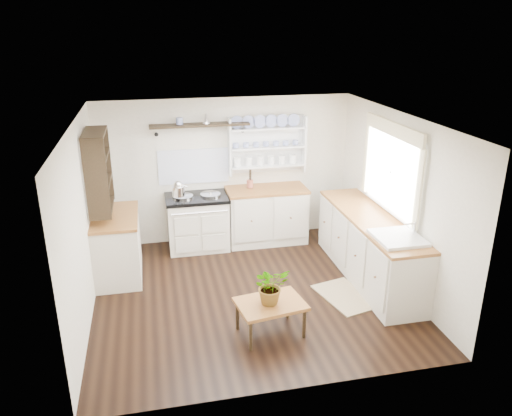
{
  "coord_description": "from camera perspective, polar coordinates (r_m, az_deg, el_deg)",
  "views": [
    {
      "loc": [
        -1.16,
        -5.68,
        3.37
      ],
      "look_at": [
        0.13,
        0.25,
        1.1
      ],
      "focal_mm": 35.0,
      "sensor_mm": 36.0,
      "label": 1
    }
  ],
  "objects": [
    {
      "name": "high_shelf",
      "position": [
        7.64,
        -6.45,
        9.35
      ],
      "size": [
        1.5,
        0.29,
        0.16
      ],
      "color": "black",
      "rests_on": "wall_back"
    },
    {
      "name": "utensil_crock",
      "position": [
        7.89,
        -0.71,
        2.77
      ],
      "size": [
        0.1,
        0.1,
        0.12
      ],
      "primitive_type": "cylinder",
      "color": "#9D4C39",
      "rests_on": "back_cabinets"
    },
    {
      "name": "belfast_sink",
      "position": [
        6.33,
        15.82,
        -4.28
      ],
      "size": [
        0.55,
        0.6,
        0.45
      ],
      "color": "white",
      "rests_on": "right_cabinets"
    },
    {
      "name": "wall_right",
      "position": [
        6.87,
        15.86,
        0.84
      ],
      "size": [
        0.02,
        3.8,
        2.3
      ],
      "primitive_type": "cube",
      "color": "beige",
      "rests_on": "ground"
    },
    {
      "name": "wall_left",
      "position": [
        6.16,
        -19.28,
        -1.84
      ],
      "size": [
        0.02,
        3.8,
        2.3
      ],
      "primitive_type": "cube",
      "color": "beige",
      "rests_on": "ground"
    },
    {
      "name": "window",
      "position": [
        6.85,
        15.24,
        4.49
      ],
      "size": [
        0.08,
        1.55,
        1.22
      ],
      "color": "white",
      "rests_on": "wall_right"
    },
    {
      "name": "back_cabinets",
      "position": [
        8.04,
        1.2,
        -0.73
      ],
      "size": [
        1.27,
        0.63,
        0.9
      ],
      "color": "beige",
      "rests_on": "floor"
    },
    {
      "name": "aga_cooker",
      "position": [
        7.85,
        -6.66,
        -1.58
      ],
      "size": [
        0.96,
        0.67,
        0.89
      ],
      "color": "beige",
      "rests_on": "floor"
    },
    {
      "name": "wall_back",
      "position": [
        7.99,
        -3.47,
        4.32
      ],
      "size": [
        4.0,
        0.02,
        2.3
      ],
      "primitive_type": "cube",
      "color": "beige",
      "rests_on": "ground"
    },
    {
      "name": "kettle",
      "position": [
        7.51,
        -8.88,
        2.21
      ],
      "size": [
        0.19,
        0.19,
        0.23
      ],
      "primitive_type": null,
      "color": "silver",
      "rests_on": "aga_cooker"
    },
    {
      "name": "floor_rug",
      "position": [
        6.72,
        10.18,
        -9.89
      ],
      "size": [
        0.74,
        0.96,
        0.02
      ],
      "primitive_type": "cube",
      "rotation": [
        0.0,
        0.0,
        0.24
      ],
      "color": "olive",
      "rests_on": "floor"
    },
    {
      "name": "left_cabinets",
      "position": [
        7.22,
        -15.55,
        -4.08
      ],
      "size": [
        0.62,
        1.13,
        0.9
      ],
      "color": "beige",
      "rests_on": "floor"
    },
    {
      "name": "left_shelving",
      "position": [
        6.86,
        -17.57,
        4.15
      ],
      "size": [
        0.28,
        0.8,
        1.05
      ],
      "primitive_type": "cube",
      "color": "black",
      "rests_on": "wall_left"
    },
    {
      "name": "ceiling",
      "position": [
        5.9,
        -0.77,
        10.04
      ],
      "size": [
        4.0,
        3.8,
        0.01
      ],
      "primitive_type": "cube",
      "color": "white",
      "rests_on": "wall_back"
    },
    {
      "name": "plate_rack",
      "position": [
        7.97,
        1.17,
        7.33
      ],
      "size": [
        1.2,
        0.22,
        0.9
      ],
      "color": "white",
      "rests_on": "wall_back"
    },
    {
      "name": "floor",
      "position": [
        6.71,
        -0.67,
        -9.66
      ],
      "size": [
        4.0,
        3.8,
        0.01
      ],
      "primitive_type": "cube",
      "color": "black",
      "rests_on": "ground"
    },
    {
      "name": "right_cabinets",
      "position": [
        7.08,
        12.79,
        -4.33
      ],
      "size": [
        0.62,
        2.43,
        0.9
      ],
      "color": "beige",
      "rests_on": "floor"
    },
    {
      "name": "center_table",
      "position": [
        5.74,
        1.67,
        -11.13
      ],
      "size": [
        0.82,
        0.64,
        0.4
      ],
      "rotation": [
        0.0,
        0.0,
        0.16
      ],
      "color": "brown",
      "rests_on": "floor"
    },
    {
      "name": "potted_plant",
      "position": [
        5.61,
        1.7,
        -8.84
      ],
      "size": [
        0.46,
        0.42,
        0.43
      ],
      "primitive_type": "imported",
      "rotation": [
        0.0,
        0.0,
        0.22
      ],
      "color": "#3F7233",
      "rests_on": "center_table"
    }
  ]
}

